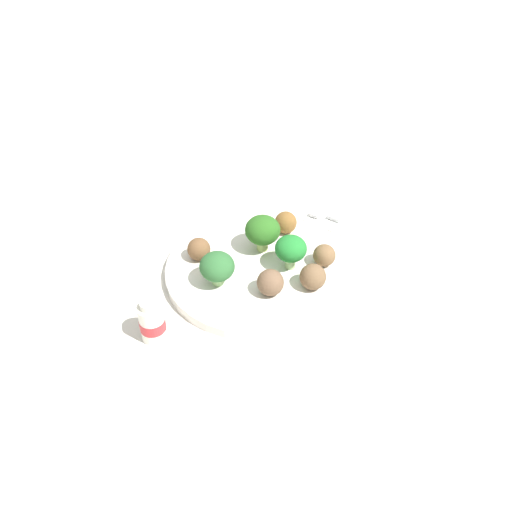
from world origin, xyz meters
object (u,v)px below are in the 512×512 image
object	(u,v)px
broccoli_floret_near_rim	(263,231)
meatball_mid_right	(313,277)
meatball_back_left	(287,223)
fork	(346,205)
yogurt_bottle	(152,321)
plate	(256,270)
broccoli_floret_back_right	(291,249)
broccoli_floret_mid_left	(217,267)
knife	(329,198)
napkin	(339,202)
meatball_front_right	(199,249)
meatball_far_rim	(270,282)
meatball_front_left	(324,255)

from	to	relation	value
broccoli_floret_near_rim	meatball_mid_right	distance (m)	0.11
meatball_back_left	fork	bearing A→B (deg)	158.26
meatball_back_left	yogurt_bottle	distance (m)	0.29
plate	yogurt_bottle	size ratio (longest dim) A/B	4.13
broccoli_floret_back_right	broccoli_floret_mid_left	size ratio (longest dim) A/B	1.05
broccoli_floret_near_rim	broccoli_floret_back_right	bearing A→B (deg)	73.42
plate	fork	world-z (taller)	plate
broccoli_floret_near_rim	knife	size ratio (longest dim) A/B	0.42
broccoli_floret_mid_left	broccoli_floret_near_rim	bearing A→B (deg)	169.11
napkin	meatball_front_right	bearing A→B (deg)	-24.91
meatball_back_left	yogurt_bottle	bearing A→B (deg)	-12.30
meatball_far_rim	napkin	size ratio (longest dim) A/B	0.23
meatball_front_right	meatball_back_left	distance (m)	0.16
napkin	knife	xyz separation A→B (m)	(0.01, -0.02, 0.00)
broccoli_floret_mid_left	yogurt_bottle	size ratio (longest dim) A/B	0.78
plate	knife	world-z (taller)	plate
broccoli_floret_near_rim	napkin	world-z (taller)	broccoli_floret_near_rim
meatball_back_left	fork	xyz separation A→B (m)	(-0.13, 0.05, -0.03)
meatball_front_left	meatball_back_left	world-z (taller)	meatball_back_left
fork	yogurt_bottle	xyz separation A→B (m)	(0.42, -0.11, 0.02)
plate	fork	bearing A→B (deg)	166.46
plate	broccoli_floret_back_right	size ratio (longest dim) A/B	5.03
knife	napkin	bearing A→B (deg)	105.95
napkin	fork	xyz separation A→B (m)	(0.01, 0.02, 0.00)
knife	meatball_back_left	bearing A→B (deg)	-7.35
broccoli_floret_near_rim	broccoli_floret_mid_left	xyz separation A→B (m)	(0.10, -0.02, -0.01)
plate	meatball_front_left	distance (m)	0.11
broccoli_floret_mid_left	meatball_front_right	world-z (taller)	broccoli_floret_mid_left
napkin	knife	size ratio (longest dim) A/B	1.17
broccoli_floret_near_rim	meatball_far_rim	size ratio (longest dim) A/B	1.53
broccoli_floret_back_right	yogurt_bottle	xyz separation A→B (m)	(0.21, -0.11, -0.02)
broccoli_floret_near_rim	meatball_back_left	xyz separation A→B (m)	(-0.06, 0.01, -0.02)
broccoli_floret_mid_left	yogurt_bottle	xyz separation A→B (m)	(0.12, -0.03, -0.02)
plate	meatball_far_rim	distance (m)	0.07
broccoli_floret_near_rim	broccoli_floret_mid_left	world-z (taller)	broccoli_floret_near_rim
broccoli_floret_near_rim	fork	world-z (taller)	broccoli_floret_near_rim
broccoli_floret_mid_left	meatball_mid_right	bearing A→B (deg)	115.89
knife	meatball_front_right	bearing A→B (deg)	-22.04
broccoli_floret_back_right	napkin	xyz separation A→B (m)	(-0.22, -0.01, -0.05)
meatball_far_rim	fork	bearing A→B (deg)	177.98
broccoli_floret_near_rim	meatball_back_left	bearing A→B (deg)	166.60
meatball_front_right	meatball_far_rim	bearing A→B (deg)	83.83
meatball_front_right	fork	size ratio (longest dim) A/B	0.30
broccoli_floret_mid_left	yogurt_bottle	bearing A→B (deg)	-12.94
plate	broccoli_floret_mid_left	size ratio (longest dim) A/B	5.26
meatball_front_right	meatball_front_left	size ratio (longest dim) A/B	1.04
broccoli_floret_near_rim	yogurt_bottle	size ratio (longest dim) A/B	0.89
meatball_mid_right	plate	bearing A→B (deg)	-90.04
meatball_mid_right	meatball_far_rim	bearing A→B (deg)	-49.50
meatball_front_right	yogurt_bottle	size ratio (longest dim) A/B	0.54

